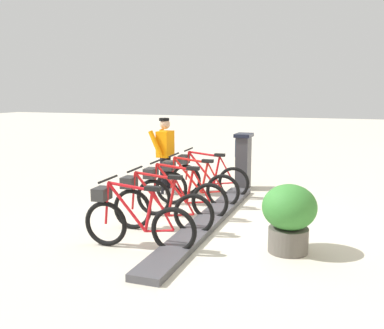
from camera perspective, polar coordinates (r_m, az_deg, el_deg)
ground_plane at (r=7.53m, az=1.95°, el=-7.77°), size 60.00×60.00×0.00m
dock_rail_base at (r=7.51m, az=1.95°, el=-7.41°), size 0.44×5.00×0.10m
payment_kiosk at (r=10.12m, az=6.67°, el=0.56°), size 0.36×0.52×1.28m
bike_docked_0 at (r=9.36m, az=1.84°, el=-1.60°), size 1.72×0.54×1.02m
bike_docked_1 at (r=8.58m, az=0.13°, el=-2.63°), size 1.72×0.54×1.02m
bike_docked_2 at (r=7.81m, az=-1.93°, el=-3.86°), size 1.72×0.54×1.02m
bike_docked_3 at (r=7.06m, az=-4.44°, el=-5.36°), size 1.72×0.54×1.02m
bike_docked_4 at (r=6.34m, az=-7.55°, el=-7.18°), size 1.72×0.54×1.02m
worker_near_rack at (r=9.56m, az=-3.54°, el=1.54°), size 0.48×0.64×1.66m
planter_bush at (r=6.29m, az=12.50°, el=-6.39°), size 0.76×0.76×0.97m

